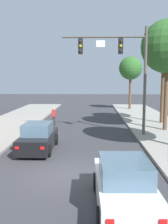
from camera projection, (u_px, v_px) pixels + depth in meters
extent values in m
plane|color=#38383D|center=(70.00, 174.00, 11.37)|extent=(120.00, 120.00, 0.00)
cylinder|color=#514C47|center=(145.00, 82.00, 18.26)|extent=(0.20, 0.20, 7.50)
cylinder|color=#514C47|center=(104.00, 37.00, 17.97)|extent=(5.77, 0.14, 0.14)
cube|color=black|center=(121.00, 46.00, 18.01)|extent=(0.32, 0.28, 1.05)
sphere|color=#2D2823|center=(121.00, 41.00, 17.82)|extent=(0.18, 0.18, 0.18)
sphere|color=yellow|center=(121.00, 46.00, 17.86)|extent=(0.18, 0.18, 0.18)
sphere|color=#2D2823|center=(121.00, 51.00, 17.90)|extent=(0.18, 0.18, 0.18)
cube|color=black|center=(80.00, 46.00, 18.10)|extent=(0.32, 0.28, 1.05)
sphere|color=#2D2823|center=(80.00, 41.00, 17.91)|extent=(0.18, 0.18, 0.18)
sphere|color=yellow|center=(80.00, 46.00, 17.95)|extent=(0.18, 0.18, 0.18)
sphere|color=#2D2823|center=(80.00, 51.00, 17.99)|extent=(0.18, 0.18, 0.18)
cube|color=white|center=(101.00, 44.00, 18.01)|extent=(0.60, 0.03, 0.44)
cube|color=black|center=(39.00, 140.00, 15.12)|extent=(1.72, 4.21, 0.80)
cube|color=slate|center=(38.00, 129.00, 14.88)|extent=(1.51, 2.01, 0.64)
cylinder|color=black|center=(30.00, 139.00, 16.47)|extent=(0.22, 0.64, 0.64)
cylinder|color=black|center=(56.00, 139.00, 16.41)|extent=(0.22, 0.64, 0.64)
cylinder|color=black|center=(18.00, 150.00, 13.89)|extent=(0.22, 0.64, 0.64)
cylinder|color=black|center=(49.00, 151.00, 13.83)|extent=(0.22, 0.64, 0.64)
cube|color=red|center=(17.00, 148.00, 13.03)|extent=(0.20, 0.04, 0.14)
cube|color=red|center=(42.00, 148.00, 12.98)|extent=(0.20, 0.04, 0.14)
cube|color=silver|center=(123.00, 190.00, 8.39)|extent=(1.83, 4.25, 0.80)
cube|color=slate|center=(125.00, 170.00, 8.15)|extent=(1.56, 2.05, 0.64)
cylinder|color=black|center=(96.00, 181.00, 9.71)|extent=(0.24, 0.65, 0.64)
cylinder|color=black|center=(140.00, 181.00, 9.71)|extent=(0.24, 0.65, 0.64)
cylinder|color=black|center=(101.00, 218.00, 7.13)|extent=(0.24, 0.65, 0.64)
cylinder|color=black|center=(160.00, 218.00, 7.13)|extent=(0.24, 0.65, 0.64)
cube|color=red|center=(110.00, 222.00, 6.27)|extent=(0.20, 0.05, 0.14)
cube|color=red|center=(163.00, 222.00, 6.27)|extent=(0.20, 0.05, 0.14)
cylinder|color=#333338|center=(53.00, 121.00, 22.74)|extent=(0.14, 0.14, 0.85)
cylinder|color=#333338|center=(55.00, 121.00, 22.73)|extent=(0.14, 0.14, 0.85)
cube|color=#B72D2D|center=(54.00, 113.00, 22.65)|extent=(0.36, 0.22, 0.56)
sphere|color=tan|center=(54.00, 109.00, 22.60)|extent=(0.22, 0.22, 0.22)
cylinder|color=brown|center=(166.00, 99.00, 20.17)|extent=(0.32, 0.32, 4.86)
sphere|color=#2D6028|center=(168.00, 46.00, 19.68)|extent=(4.06, 4.06, 4.06)
cylinder|color=brown|center=(162.00, 95.00, 23.53)|extent=(0.32, 0.32, 4.95)
sphere|color=#2D6028|center=(164.00, 52.00, 23.05)|extent=(3.48, 3.48, 3.48)
cylinder|color=brown|center=(130.00, 93.00, 34.54)|extent=(0.32, 0.32, 4.21)
sphere|color=#2D6028|center=(131.00, 68.00, 34.13)|extent=(3.02, 3.02, 3.02)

